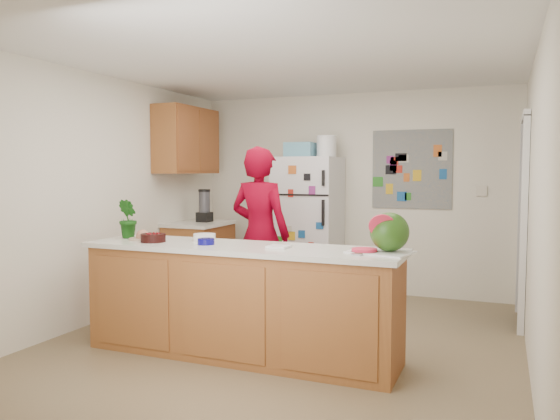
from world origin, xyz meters
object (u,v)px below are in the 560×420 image
at_px(refrigerator, 308,226).
at_px(person, 260,235).
at_px(cherry_bowl, 153,238).
at_px(watermelon, 390,232).

relative_size(refrigerator, person, 0.96).
xyz_separation_m(refrigerator, cherry_bowl, (-0.54, -2.46, 0.11)).
height_order(refrigerator, cherry_bowl, refrigerator).
distance_m(refrigerator, watermelon, 2.76).
xyz_separation_m(person, cherry_bowl, (-0.50, -1.11, 0.07)).
height_order(refrigerator, watermelon, refrigerator).
relative_size(refrigerator, cherry_bowl, 8.06).
relative_size(watermelon, cherry_bowl, 1.38).
height_order(watermelon, cherry_bowl, watermelon).
xyz_separation_m(refrigerator, person, (-0.04, -1.35, 0.04)).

